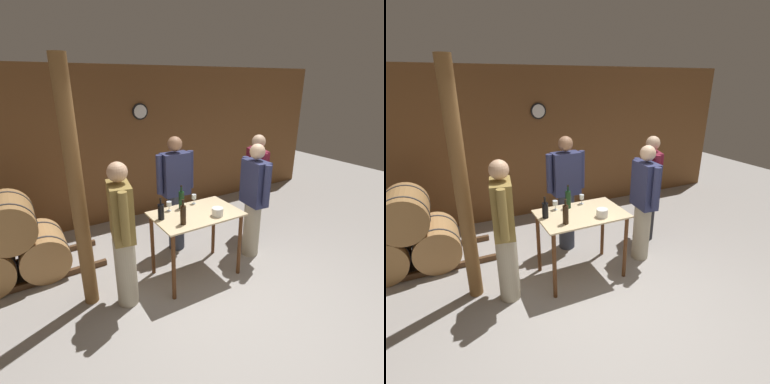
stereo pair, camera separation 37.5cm
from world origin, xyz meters
The scene contains 15 objects.
ground_plane centered at (0.00, 0.00, 0.00)m, with size 14.00×14.00×0.00m, color #9E9993.
back_wall centered at (0.00, 3.02, 1.35)m, with size 8.40×0.08×2.70m.
barrel_rack centered at (-2.19, 1.98, 0.47)m, with size 2.12×0.79×1.14m.
tasting_table centered at (-0.14, 0.83, 0.72)m, with size 1.09×0.72×0.89m.
wooden_post centered at (-1.49, 1.01, 1.35)m, with size 0.16×0.16×2.70m.
wine_bottle_far_left centered at (-0.60, 0.90, 1.00)m, with size 0.08×0.08×0.27m.
wine_bottle_left centered at (-0.43, 0.65, 1.01)m, with size 0.07×0.07×0.30m.
wine_bottle_center centered at (-0.23, 1.05, 1.02)m, with size 0.07×0.07×0.32m.
wine_glass_near_left centered at (-0.40, 1.07, 0.98)m, with size 0.07×0.07×0.12m.
wine_glass_near_center centered at (-0.01, 1.10, 0.99)m, with size 0.06×0.06×0.13m.
ice_bucket centered at (0.04, 0.63, 0.94)m, with size 0.14×0.14×0.10m.
person_host centered at (-1.12, 0.76, 0.90)m, with size 0.29×0.58×1.71m.
person_visitor_with_scarf centered at (-0.05, 1.55, 0.92)m, with size 0.59×0.24×1.74m.
person_visitor_bearded centered at (1.24, 1.26, 0.89)m, with size 0.34×0.56×1.69m.
person_visitor_near_door centered at (0.81, 0.83, 0.88)m, with size 0.25×0.59×1.67m.
Camera 2 is at (-1.63, -2.25, 2.46)m, focal length 28.00 mm.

